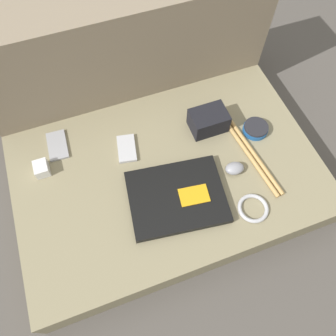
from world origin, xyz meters
name	(u,v)px	position (x,y,z in m)	size (l,w,h in m)	color
ground_plane	(168,187)	(0.00, 0.00, 0.00)	(8.00, 8.00, 0.00)	#4C4742
couch_seat	(168,179)	(0.00, 0.00, 0.06)	(0.99, 0.64, 0.12)	#847A5B
couch_backrest	(127,57)	(0.00, 0.42, 0.24)	(0.99, 0.20, 0.47)	#7F705B
laptop	(177,197)	(-0.01, -0.10, 0.13)	(0.32, 0.27, 0.03)	black
computer_mouse	(235,168)	(0.20, -0.07, 0.14)	(0.07, 0.05, 0.03)	gray
speaker_puck	(256,129)	(0.34, 0.04, 0.14)	(0.09, 0.09, 0.03)	#1E569E
phone_silver	(57,145)	(-0.32, 0.22, 0.13)	(0.07, 0.12, 0.01)	#99999E
phone_black	(127,148)	(-0.10, 0.13, 0.13)	(0.08, 0.11, 0.01)	#B7B7BC
camera_pouch	(208,121)	(0.19, 0.12, 0.16)	(0.12, 0.09, 0.07)	black
charger_brick	(42,169)	(-0.38, 0.14, 0.14)	(0.04, 0.05, 0.04)	silver
cable_coil	(253,208)	(0.20, -0.21, 0.13)	(0.10, 0.10, 0.01)	#B2B2B7
drumstick_pair	(246,147)	(0.28, -0.01, 0.13)	(0.07, 0.40, 0.01)	tan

